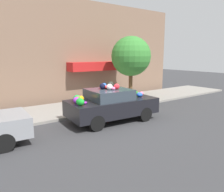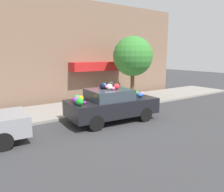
# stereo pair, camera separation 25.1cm
# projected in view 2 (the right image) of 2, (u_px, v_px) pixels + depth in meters

# --- Properties ---
(ground_plane) EXTENTS (60.00, 60.00, 0.00)m
(ground_plane) POSITION_uv_depth(u_px,v_px,m) (110.00, 120.00, 9.94)
(ground_plane) COLOR #38383A
(sidewalk_curb) EXTENTS (24.00, 3.20, 0.12)m
(sidewalk_curb) POSITION_uv_depth(u_px,v_px,m) (83.00, 107.00, 12.12)
(sidewalk_curb) COLOR gray
(sidewalk_curb) RESTS_ON ground
(building_facade) EXTENTS (18.00, 1.20, 6.27)m
(building_facade) POSITION_uv_depth(u_px,v_px,m) (67.00, 52.00, 13.41)
(building_facade) COLOR #846651
(building_facade) RESTS_ON ground
(street_tree) EXTENTS (2.42, 2.42, 3.91)m
(street_tree) POSITION_uv_depth(u_px,v_px,m) (133.00, 56.00, 13.25)
(street_tree) COLOR brown
(street_tree) RESTS_ON sidewalk_curb
(fire_hydrant) EXTENTS (0.20, 0.20, 0.70)m
(fire_hydrant) POSITION_uv_depth(u_px,v_px,m) (81.00, 105.00, 10.82)
(fire_hydrant) COLOR red
(fire_hydrant) RESTS_ON sidewalk_curb
(art_car) EXTENTS (4.03, 2.11, 1.73)m
(art_car) POSITION_uv_depth(u_px,v_px,m) (111.00, 104.00, 9.63)
(art_car) COLOR black
(art_car) RESTS_ON ground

